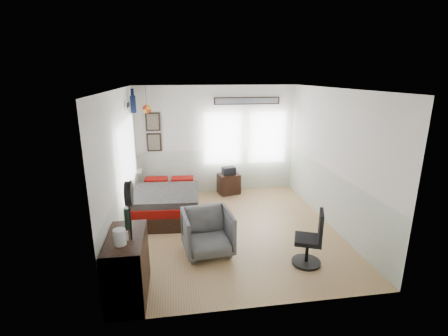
{
  "coord_description": "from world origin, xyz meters",
  "views": [
    {
      "loc": [
        -1.04,
        -5.72,
        2.93
      ],
      "look_at": [
        -0.1,
        0.4,
        1.15
      ],
      "focal_mm": 26.0,
      "sensor_mm": 36.0,
      "label": 1
    }
  ],
  "objects": [
    {
      "name": "nightstand",
      "position": [
        0.27,
        2.01,
        0.26
      ],
      "size": [
        0.59,
        0.51,
        0.51
      ],
      "primitive_type": "cube",
      "rotation": [
        0.0,
        0.0,
        0.22
      ],
      "color": "black",
      "rests_on": "ground_plane"
    },
    {
      "name": "wall_decor",
      "position": [
        -1.1,
        1.96,
        2.1
      ],
      "size": [
        3.55,
        1.32,
        1.44
      ],
      "color": "black",
      "rests_on": "room_shell"
    },
    {
      "name": "stand_fan",
      "position": [
        -1.63,
        -1.85,
        1.52
      ],
      "size": [
        0.09,
        0.33,
        0.79
      ],
      "rotation": [
        0.0,
        0.0,
        0.02
      ],
      "color": "black",
      "rests_on": "dresser"
    },
    {
      "name": "dresser",
      "position": [
        -1.74,
        -1.75,
        0.45
      ],
      "size": [
        0.48,
        1.0,
        0.9
      ],
      "primitive_type": "cube",
      "color": "black",
      "rests_on": "ground_plane"
    },
    {
      "name": "kettle",
      "position": [
        -1.77,
        -1.95,
        1.0
      ],
      "size": [
        0.18,
        0.15,
        0.2
      ],
      "rotation": [
        0.0,
        0.0,
        0.28
      ],
      "color": "silver",
      "rests_on": "dresser"
    },
    {
      "name": "armchair",
      "position": [
        -0.56,
        -0.77,
        0.37
      ],
      "size": [
        0.88,
        0.9,
        0.75
      ],
      "primitive_type": "imported",
      "rotation": [
        0.0,
        0.0,
        0.11
      ],
      "color": "#525356",
      "rests_on": "ground_plane"
    },
    {
      "name": "room_shell",
      "position": [
        -0.08,
        0.19,
        1.61
      ],
      "size": [
        4.02,
        4.52,
        2.71
      ],
      "color": "silver",
      "rests_on": "ground_plane"
    },
    {
      "name": "task_chair",
      "position": [
        1.02,
        -1.39,
        0.38
      ],
      "size": [
        0.53,
        0.53,
        0.92
      ],
      "rotation": [
        0.0,
        0.0,
        -0.39
      ],
      "color": "black",
      "rests_on": "ground_plane"
    },
    {
      "name": "bottle",
      "position": [
        -1.73,
        -1.52,
        1.05
      ],
      "size": [
        0.08,
        0.08,
        0.3
      ],
      "primitive_type": "cylinder",
      "color": "black",
      "rests_on": "dresser"
    },
    {
      "name": "ground_plane",
      "position": [
        0.0,
        0.0,
        -0.01
      ],
      "size": [
        4.0,
        4.5,
        0.01
      ],
      "primitive_type": "cube",
      "color": "#97794B"
    },
    {
      "name": "bed",
      "position": [
        -1.27,
        0.92,
        0.29
      ],
      "size": [
        1.46,
        1.95,
        0.6
      ],
      "rotation": [
        0.0,
        0.0,
        -0.08
      ],
      "color": "black",
      "rests_on": "ground_plane"
    },
    {
      "name": "black_bag",
      "position": [
        0.27,
        2.01,
        0.61
      ],
      "size": [
        0.35,
        0.26,
        0.19
      ],
      "primitive_type": "cube",
      "rotation": [
        0.0,
        0.0,
        0.17
      ],
      "color": "black",
      "rests_on": "nightstand"
    }
  ]
}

